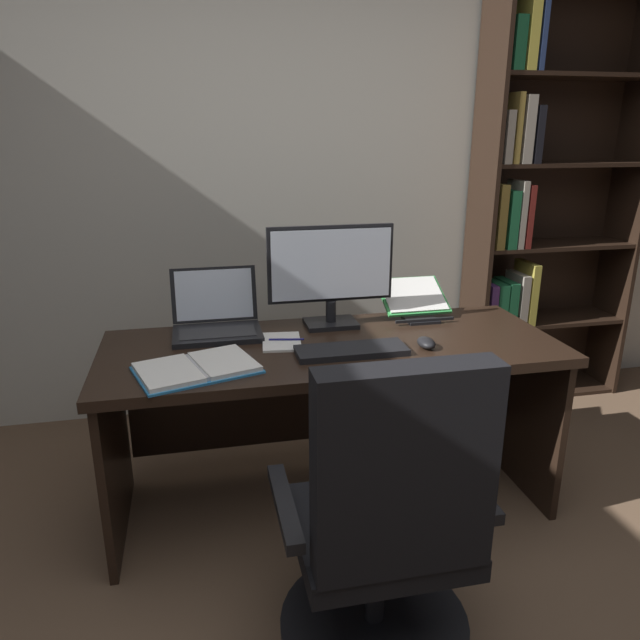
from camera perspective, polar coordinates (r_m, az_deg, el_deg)
The scene contains 12 objects.
wall_back at distance 3.26m, azimuth -3.32°, elevation 15.53°, with size 5.63×0.12×2.80m, color beige.
desk at distance 2.47m, azimuth 0.75°, elevation -5.91°, with size 1.80×0.70×0.73m.
bookshelf at distance 3.57m, azimuth 20.26°, elevation 10.16°, with size 0.93×0.31×2.26m.
office_chair at distance 1.81m, azimuth 6.44°, elevation -20.15°, with size 0.61×0.60×1.00m.
monitor at distance 2.49m, azimuth 1.05°, elevation 4.38°, with size 0.54×0.16×0.43m.
laptop at distance 2.48m, azimuth -9.99°, elevation -0.03°, with size 0.36×0.30×0.25m.
keyboard at distance 2.23m, azimuth 3.05°, elevation -2.97°, with size 0.42×0.15×0.02m, color black.
computer_mouse at distance 2.32m, azimuth 10.24°, elevation -2.18°, with size 0.06×0.10×0.04m, color black.
reading_stand_with_book at distance 2.70m, azimuth 9.09°, elevation 2.01°, with size 0.30×0.28×0.15m.
open_binder at distance 2.11m, azimuth -11.83°, elevation -4.56°, with size 0.47×0.38×0.02m.
notepad at distance 2.34m, azimuth -3.74°, elevation -2.12°, with size 0.15×0.21×0.01m, color white.
pen at distance 2.34m, azimuth -3.26°, elevation -1.88°, with size 0.01×0.01×0.14m, color navy.
Camera 1 is at (-0.51, -1.11, 1.54)m, focal length 33.08 mm.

